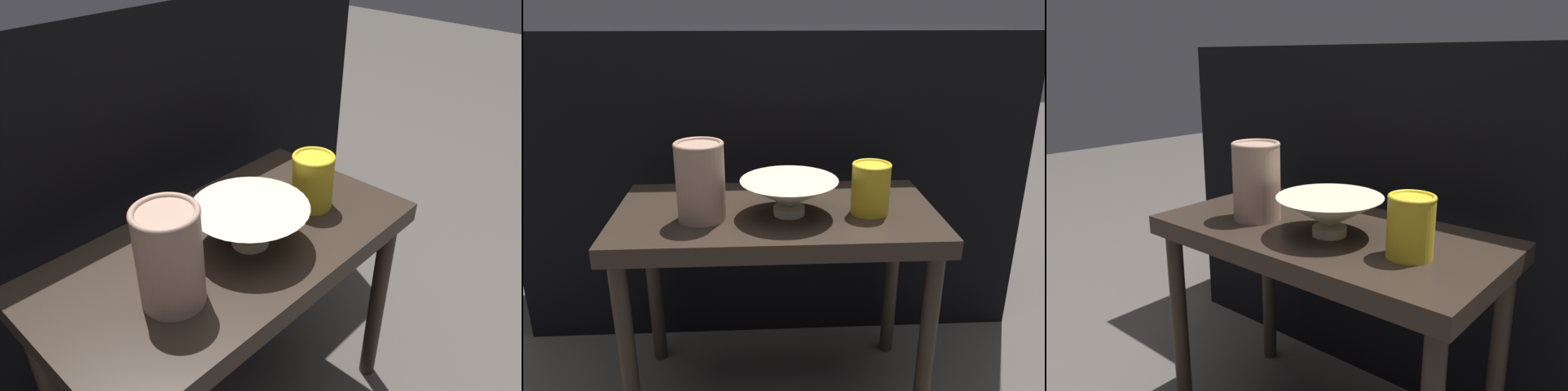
% 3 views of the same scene
% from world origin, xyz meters
% --- Properties ---
extents(ground_plane, '(8.00, 8.00, 0.00)m').
position_xyz_m(ground_plane, '(0.00, 0.00, 0.00)').
color(ground_plane, '#4C4742').
extents(table, '(0.70, 0.37, 0.49)m').
position_xyz_m(table, '(0.00, 0.00, 0.43)').
color(table, '#2D231C').
rests_on(table, ground_plane).
extents(couch_backdrop, '(1.41, 0.50, 0.86)m').
position_xyz_m(couch_backdrop, '(0.00, 0.51, 0.43)').
color(couch_backdrop, black).
rests_on(couch_backdrop, ground_plane).
extents(bowl, '(0.21, 0.21, 0.08)m').
position_xyz_m(bowl, '(0.03, -0.03, 0.54)').
color(bowl, beige).
rests_on(bowl, table).
extents(vase_textured_left, '(0.10, 0.10, 0.17)m').
position_xyz_m(vase_textured_left, '(-0.16, -0.04, 0.58)').
color(vase_textured_left, tan).
rests_on(vase_textured_left, table).
extents(vase_colorful_right, '(0.08, 0.08, 0.11)m').
position_xyz_m(vase_colorful_right, '(0.20, -0.03, 0.55)').
color(vase_colorful_right, gold).
rests_on(vase_colorful_right, table).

